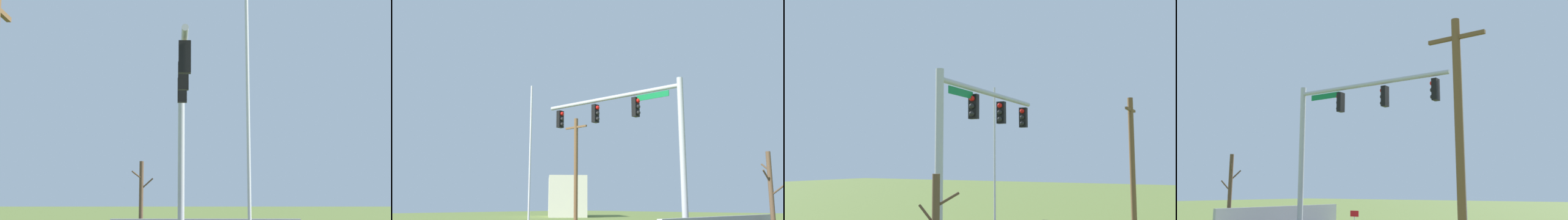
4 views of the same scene
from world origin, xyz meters
TOP-DOWN VIEW (x-y plane):
  - retaining_fence at (5.64, -0.27)m, footprint 0.20×8.81m
  - signal_mast at (0.88, 0.71)m, footprint 8.42×0.61m
  - flagpole at (-4.72, -1.27)m, footprint 0.10×0.10m
  - utility_pole at (-7.35, 4.96)m, footprint 1.90×0.26m
  - bare_tree at (6.34, 2.79)m, footprint 1.27×1.02m
  - open_sign at (2.29, -2.36)m, footprint 0.56×0.04m

SIDE VIEW (x-z plane):
  - retaining_fence at x=5.64m, z-range 0.00..1.46m
  - open_sign at x=2.29m, z-range 0.30..1.52m
  - bare_tree at x=6.34m, z-range 0.06..4.21m
  - utility_pole at x=-7.35m, z-range 0.16..7.78m
  - flagpole at x=-4.72m, z-range 0.00..8.26m
  - signal_mast at x=0.88m, z-range 1.67..9.31m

